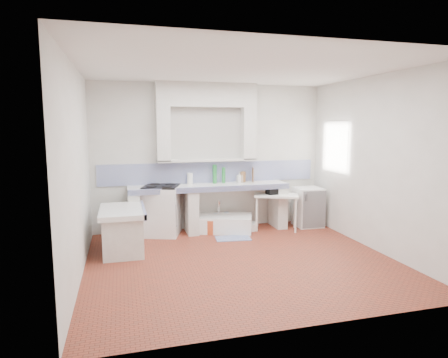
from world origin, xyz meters
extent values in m
plane|color=maroon|center=(0.00, 0.00, 0.00)|extent=(4.50, 4.50, 0.00)
plane|color=silver|center=(0.00, 0.00, 2.80)|extent=(4.50, 4.50, 0.00)
plane|color=silver|center=(0.00, 2.00, 1.40)|extent=(4.50, 0.00, 4.50)
plane|color=silver|center=(0.00, -2.00, 1.40)|extent=(4.50, 0.00, 4.50)
plane|color=silver|center=(-2.25, 0.00, 1.40)|extent=(0.00, 4.50, 4.50)
plane|color=silver|center=(2.25, 0.00, 1.40)|extent=(0.00, 4.50, 4.50)
cube|color=silver|center=(-0.10, 1.88, 2.58)|extent=(1.90, 0.25, 0.45)
cube|color=#3D2213|center=(2.42, 1.20, 1.60)|extent=(0.35, 0.86, 1.06)
cube|color=white|center=(2.28, 1.20, 1.98)|extent=(0.01, 0.84, 0.24)
cube|color=white|center=(-0.10, 1.70, 0.86)|extent=(3.00, 0.60, 0.08)
cube|color=navy|center=(-0.10, 1.42, 0.86)|extent=(3.00, 0.04, 0.10)
cube|color=silver|center=(-1.50, 1.70, 0.41)|extent=(0.20, 0.55, 0.82)
cube|color=silver|center=(-0.45, 1.70, 0.41)|extent=(0.20, 0.55, 0.82)
cube|color=silver|center=(1.30, 1.70, 0.41)|extent=(0.20, 0.55, 0.82)
cube|color=white|center=(-1.70, 0.90, 0.66)|extent=(0.70, 1.10, 0.08)
cube|color=silver|center=(-1.70, 0.90, 0.31)|extent=(0.60, 1.00, 0.62)
cube|color=navy|center=(-1.37, 0.90, 0.66)|extent=(0.04, 1.10, 0.10)
cube|color=navy|center=(0.00, 1.99, 1.10)|extent=(4.27, 0.03, 0.40)
cube|color=white|center=(-1.00, 1.71, 0.45)|extent=(0.79, 0.77, 0.89)
cube|color=white|center=(0.13, 1.66, 0.14)|extent=(1.28, 0.96, 0.27)
cube|color=white|center=(1.17, 1.48, 0.35)|extent=(0.95, 0.75, 0.04)
cube|color=white|center=(1.90, 1.57, 0.39)|extent=(0.52, 0.52, 0.78)
cylinder|color=#BD4822|center=(-0.10, 1.55, 0.13)|extent=(0.30, 0.30, 0.27)
cylinder|color=red|center=(0.09, 1.65, 0.14)|extent=(0.39, 0.39, 0.29)
cylinder|color=#1E32D5|center=(0.53, 1.59, 0.14)|extent=(0.35, 0.35, 0.29)
cylinder|color=white|center=(0.66, 1.60, 0.07)|extent=(0.46, 0.46, 0.14)
cylinder|color=silver|center=(0.06, 1.85, 0.15)|extent=(0.09, 0.09, 0.31)
cylinder|color=silver|center=(0.28, 1.85, 0.16)|extent=(0.11, 0.11, 0.32)
cube|color=black|center=(1.15, 1.52, 0.79)|extent=(0.33, 0.22, 0.19)
cylinder|color=#207C32|center=(0.04, 1.85, 1.08)|extent=(0.09, 0.09, 0.36)
cylinder|color=#207C32|center=(0.22, 1.85, 1.05)|extent=(0.09, 0.09, 0.31)
cube|color=brown|center=(0.60, 1.85, 1.01)|extent=(0.13, 0.12, 0.21)
cube|color=brown|center=(0.82, 1.85, 1.04)|extent=(0.07, 0.20, 0.28)
cylinder|color=white|center=(-0.44, 1.85, 1.01)|extent=(0.14, 0.14, 0.22)
imported|color=white|center=(0.54, 1.84, 1.01)|extent=(0.11, 0.11, 0.22)
cube|color=#2B3F8D|center=(0.20, 1.12, 0.01)|extent=(0.66, 0.42, 0.01)
camera|label=1|loc=(-1.68, -5.27, 2.00)|focal=30.74mm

